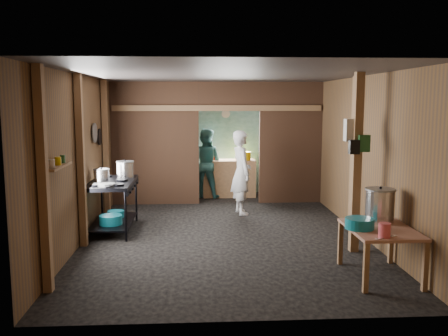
{
  "coord_description": "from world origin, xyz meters",
  "views": [
    {
      "loc": [
        -0.45,
        -8.06,
        2.19
      ],
      "look_at": [
        0.0,
        -0.2,
        1.1
      ],
      "focal_mm": 38.67,
      "sensor_mm": 36.0,
      "label": 1
    }
  ],
  "objects": [
    {
      "name": "floor",
      "position": [
        0.0,
        0.0,
        0.0
      ],
      "size": [
        4.5,
        7.0,
        0.0
      ],
      "primitive_type": "cube",
      "color": "black",
      "rests_on": "ground"
    },
    {
      "name": "ceiling",
      "position": [
        0.0,
        0.0,
        2.6
      ],
      "size": [
        4.5,
        7.0,
        0.0
      ],
      "primitive_type": "cube",
      "color": "#403C38",
      "rests_on": "ground"
    },
    {
      "name": "wall_back",
      "position": [
        0.0,
        3.5,
        1.3
      ],
      "size": [
        4.5,
        0.0,
        2.6
      ],
      "primitive_type": "cube",
      "color": "brown",
      "rests_on": "ground"
    },
    {
      "name": "wall_front",
      "position": [
        0.0,
        -3.5,
        1.3
      ],
      "size": [
        4.5,
        0.0,
        2.6
      ],
      "primitive_type": "cube",
      "color": "brown",
      "rests_on": "ground"
    },
    {
      "name": "wall_left",
      "position": [
        -2.25,
        0.0,
        1.3
      ],
      "size": [
        0.0,
        7.0,
        2.6
      ],
      "primitive_type": "cube",
      "color": "brown",
      "rests_on": "ground"
    },
    {
      "name": "wall_right",
      "position": [
        2.25,
        0.0,
        1.3
      ],
      "size": [
        0.0,
        7.0,
        2.6
      ],
      "primitive_type": "cube",
      "color": "brown",
      "rests_on": "ground"
    },
    {
      "name": "partition_left",
      "position": [
        -1.32,
        2.2,
        1.3
      ],
      "size": [
        1.85,
        0.1,
        2.6
      ],
      "primitive_type": "cube",
      "color": "#412616",
      "rests_on": "floor"
    },
    {
      "name": "partition_right",
      "position": [
        1.57,
        2.2,
        1.3
      ],
      "size": [
        1.35,
        0.1,
        2.6
      ],
      "primitive_type": "cube",
      "color": "#412616",
      "rests_on": "floor"
    },
    {
      "name": "partition_header",
      "position": [
        0.25,
        2.2,
        2.3
      ],
      "size": [
        1.3,
        0.1,
        0.6
      ],
      "primitive_type": "cube",
      "color": "#412616",
      "rests_on": "wall_back"
    },
    {
      "name": "turquoise_panel",
      "position": [
        0.0,
        3.44,
        1.25
      ],
      "size": [
        4.4,
        0.06,
        2.5
      ],
      "primitive_type": "cube",
      "color": "#84B6B3",
      "rests_on": "wall_back"
    },
    {
      "name": "back_counter",
      "position": [
        0.3,
        2.95,
        0.42
      ],
      "size": [
        1.2,
        0.5,
        0.85
      ],
      "primitive_type": "cube",
      "color": "#9A6C42",
      "rests_on": "floor"
    },
    {
      "name": "wall_clock",
      "position": [
        0.25,
        3.4,
        1.9
      ],
      "size": [
        0.2,
        0.03,
        0.2
      ],
      "primitive_type": "cylinder",
      "rotation": [
        1.57,
        0.0,
        0.0
      ],
      "color": "beige",
      "rests_on": "wall_back"
    },
    {
      "name": "post_left_a",
      "position": [
        -2.18,
        -2.6,
        1.3
      ],
      "size": [
        0.1,
        0.12,
        2.6
      ],
      "primitive_type": "cube",
      "color": "#9A6C42",
      "rests_on": "floor"
    },
    {
      "name": "post_left_b",
      "position": [
        -2.18,
        -0.8,
        1.3
      ],
      "size": [
        0.1,
        0.12,
        2.6
      ],
      "primitive_type": "cube",
      "color": "#9A6C42",
      "rests_on": "floor"
    },
    {
      "name": "post_left_c",
      "position": [
        -2.18,
        1.2,
        1.3
      ],
      "size": [
        0.1,
        0.12,
        2.6
      ],
      "primitive_type": "cube",
      "color": "#9A6C42",
      "rests_on": "floor"
    },
    {
      "name": "post_right",
      "position": [
        2.18,
        -0.2,
        1.3
      ],
      "size": [
        0.1,
        0.12,
        2.6
      ],
      "primitive_type": "cube",
      "color": "#9A6C42",
      "rests_on": "floor"
    },
    {
      "name": "post_free",
      "position": [
        1.85,
        -1.3,
        1.3
      ],
      "size": [
        0.12,
        0.12,
        2.6
      ],
      "primitive_type": "cube",
      "color": "#9A6C42",
      "rests_on": "floor"
    },
    {
      "name": "cross_beam",
      "position": [
        0.0,
        2.15,
        2.05
      ],
      "size": [
        4.4,
        0.12,
        0.12
      ],
      "primitive_type": "cube",
      "color": "#9A6C42",
      "rests_on": "wall_left"
    },
    {
      "name": "pan_lid_big",
      "position": [
        -2.21,
        0.4,
        1.65
      ],
      "size": [
        0.03,
        0.34,
        0.34
      ],
      "primitive_type": "cylinder",
      "rotation": [
        0.0,
        1.57,
        0.0
      ],
      "color": "gray",
      "rests_on": "wall_left"
    },
    {
      "name": "pan_lid_small",
      "position": [
        -2.21,
        0.8,
        1.55
      ],
      "size": [
        0.03,
        0.3,
        0.3
      ],
      "primitive_type": "cylinder",
      "rotation": [
        0.0,
        1.57,
        0.0
      ],
      "color": "black",
      "rests_on": "wall_left"
    },
    {
      "name": "wall_shelf",
      "position": [
        -2.15,
        -2.1,
        1.4
      ],
      "size": [
        0.14,
        0.8,
        0.03
      ],
      "primitive_type": "cube",
      "color": "#9A6C42",
      "rests_on": "wall_left"
    },
    {
      "name": "jar_white",
      "position": [
        -2.15,
        -2.35,
        1.47
      ],
      "size": [
        0.07,
        0.07,
        0.1
      ],
      "primitive_type": "cylinder",
      "color": "beige",
      "rests_on": "wall_shelf"
    },
    {
      "name": "jar_yellow",
      "position": [
        -2.15,
        -2.1,
        1.47
      ],
      "size": [
        0.08,
        0.08,
        0.1
      ],
      "primitive_type": "cylinder",
      "color": "#D6B005",
      "rests_on": "wall_shelf"
    },
    {
      "name": "jar_green",
      "position": [
        -2.15,
        -1.88,
        1.47
      ],
      "size": [
        0.06,
        0.06,
        0.1
      ],
      "primitive_type": "cylinder",
      "color": "#1F5425",
      "rests_on": "wall_shelf"
    },
    {
      "name": "bag_white",
      "position": [
        1.8,
        -1.22,
        1.78
      ],
      "size": [
        0.22,
        0.15,
        0.32
      ],
      "primitive_type": "cube",
      "color": "beige",
      "rests_on": "post_free"
    },
    {
      "name": "bag_green",
      "position": [
        1.92,
        -1.36,
        1.6
      ],
      "size": [
        0.16,
        0.12,
        0.24
      ],
      "primitive_type": "cube",
      "color": "#1F5425",
      "rests_on": "post_free"
    },
    {
      "name": "bag_black",
      "position": [
        1.78,
        -1.38,
        1.55
      ],
      "size": [
        0.14,
        0.1,
        0.2
      ],
      "primitive_type": "cube",
      "color": "black",
      "rests_on": "post_free"
    },
    {
      "name": "gas_range",
      "position": [
        -1.88,
        0.05,
        0.43
      ],
      "size": [
        0.75,
        1.45,
        0.86
      ],
      "primitive_type": null,
      "color": "black",
      "rests_on": "floor"
    },
    {
      "name": "prep_table",
      "position": [
        1.83,
        -2.36,
        0.32
      ],
      "size": [
        0.78,
        1.07,
        0.63
      ],
      "primitive_type": null,
      "color": "#B3775F",
      "rests_on": "floor"
    },
    {
      "name": "stove_pot_large",
      "position": [
        -1.71,
        0.44,
        0.99
      ],
      "size": [
        0.38,
        0.38,
        0.31
      ],
      "primitive_type": null,
      "rotation": [
        0.0,
        0.0,
        0.3
      ],
      "color": "silver",
      "rests_on": "gas_range"
    },
    {
      "name": "stove_pot_med",
      "position": [
        -2.05,
        0.05,
        0.95
      ],
      "size": [
        0.33,
        0.33,
        0.23
      ],
      "primitive_type": null,
      "rotation": [
        0.0,
        0.0,
        0.3
      ],
      "color": "silver",
      "rests_on": "gas_range"
    },
    {
      "name": "frying_pan",
      "position": [
        -1.88,
        -0.46,
        0.88
      ],
      "size": [
        0.42,
        0.56,
        0.07
      ],
      "primitive_type": null,
      "rotation": [
        0.0,
        0.0,
        -0.33
      ],
      "color": "gray",
      "rests_on": "gas_range"
    },
    {
      "name": "blue_tub_front",
      "position": [
        -1.88,
        -0.17,
        0.24
      ],
      "size": [
        0.38,
        0.38,
        0.15
      ],
      "primitive_type": "cylinder",
      "color": "#117789",
      "rests_on": "gas_range"
    },
    {
      "name": "blue_tub_back",
      "position": [
        -1.88,
        0.32,
        0.22
      ],
      "size": [
        0.29,
        0.29,
        0.12
      ],
      "primitive_type": "cylinder",
      "color": "#117789",
      "rests_on": "gas_range"
    },
    {
      "name": "stock_pot",
      "position": [
        1.93,
        -2.04,
        0.84
      ],
      "size": [
        0.47,
        0.47,
        0.46
      ],
      "primitive_type": null,
      "rotation": [
        0.0,
        0.0,
        -0.24
      ],
      "color": "silver",
      "rests_on": "prep_table"
    },
    {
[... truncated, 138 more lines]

